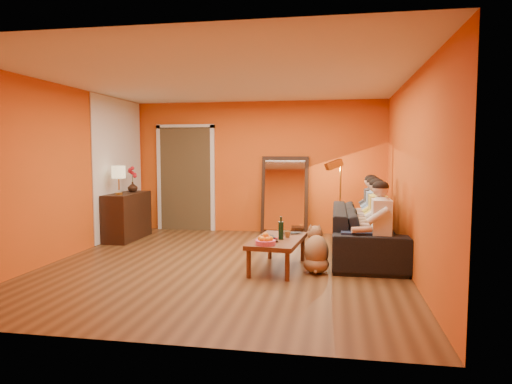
% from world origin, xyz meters
% --- Properties ---
extents(room_shell, '(5.00, 5.50, 2.60)m').
position_xyz_m(room_shell, '(0.00, 0.37, 1.30)').
color(room_shell, brown).
rests_on(room_shell, ground).
extents(white_accent, '(0.02, 1.90, 2.58)m').
position_xyz_m(white_accent, '(-2.48, 1.75, 1.30)').
color(white_accent, white).
rests_on(white_accent, wall_left).
extents(doorway_recess, '(1.06, 0.30, 2.10)m').
position_xyz_m(doorway_recess, '(-1.50, 2.83, 1.05)').
color(doorway_recess, '#3F2D19').
rests_on(doorway_recess, floor).
extents(door_jamb_left, '(0.08, 0.06, 2.20)m').
position_xyz_m(door_jamb_left, '(-2.07, 2.71, 1.05)').
color(door_jamb_left, white).
rests_on(door_jamb_left, wall_back).
extents(door_jamb_right, '(0.08, 0.06, 2.20)m').
position_xyz_m(door_jamb_right, '(-0.93, 2.71, 1.05)').
color(door_jamb_right, white).
rests_on(door_jamb_right, wall_back).
extents(door_header, '(1.22, 0.06, 0.08)m').
position_xyz_m(door_header, '(-1.50, 2.71, 2.12)').
color(door_header, white).
rests_on(door_header, wall_back).
extents(mirror_frame, '(0.92, 0.27, 1.51)m').
position_xyz_m(mirror_frame, '(0.55, 2.63, 0.76)').
color(mirror_frame, black).
rests_on(mirror_frame, floor).
extents(mirror_glass, '(0.78, 0.21, 1.35)m').
position_xyz_m(mirror_glass, '(0.55, 2.59, 0.76)').
color(mirror_glass, white).
rests_on(mirror_glass, mirror_frame).
extents(sideboard, '(0.44, 1.18, 0.85)m').
position_xyz_m(sideboard, '(-2.24, 1.55, 0.42)').
color(sideboard, black).
rests_on(sideboard, floor).
extents(table_lamp, '(0.24, 0.24, 0.51)m').
position_xyz_m(table_lamp, '(-2.24, 1.25, 1.10)').
color(table_lamp, beige).
rests_on(table_lamp, sideboard).
extents(sofa, '(2.58, 1.01, 0.75)m').
position_xyz_m(sofa, '(2.00, 0.90, 0.38)').
color(sofa, black).
rests_on(sofa, floor).
extents(coffee_table, '(0.74, 1.28, 0.42)m').
position_xyz_m(coffee_table, '(0.76, -0.12, 0.21)').
color(coffee_table, brown).
rests_on(coffee_table, floor).
extents(floor_lamp, '(0.36, 0.33, 1.44)m').
position_xyz_m(floor_lamp, '(1.62, 1.95, 0.72)').
color(floor_lamp, '#B38434').
rests_on(floor_lamp, floor).
extents(dog, '(0.42, 0.58, 0.63)m').
position_xyz_m(dog, '(1.29, -0.18, 0.32)').
color(dog, '#9F7648').
rests_on(dog, floor).
extents(person_far_left, '(0.70, 0.44, 1.22)m').
position_xyz_m(person_far_left, '(2.13, -0.10, 0.61)').
color(person_far_left, silver).
rests_on(person_far_left, sofa).
extents(person_mid_left, '(0.70, 0.44, 1.22)m').
position_xyz_m(person_mid_left, '(2.13, 0.45, 0.61)').
color(person_mid_left, '#E3D14B').
rests_on(person_mid_left, sofa).
extents(person_mid_right, '(0.70, 0.44, 1.22)m').
position_xyz_m(person_mid_right, '(2.13, 1.00, 0.61)').
color(person_mid_right, '#7D9CC1').
rests_on(person_mid_right, sofa).
extents(person_far_right, '(0.70, 0.44, 1.22)m').
position_xyz_m(person_far_right, '(2.13, 1.55, 0.61)').
color(person_far_right, '#343539').
rests_on(person_far_right, sofa).
extents(fruit_bowl, '(0.26, 0.26, 0.16)m').
position_xyz_m(fruit_bowl, '(0.66, -0.57, 0.50)').
color(fruit_bowl, '#EE547F').
rests_on(fruit_bowl, coffee_table).
extents(wine_bottle, '(0.07, 0.07, 0.31)m').
position_xyz_m(wine_bottle, '(0.81, -0.17, 0.58)').
color(wine_bottle, black).
rests_on(wine_bottle, coffee_table).
extents(tumbler, '(0.11, 0.11, 0.09)m').
position_xyz_m(tumbler, '(0.88, -0.00, 0.46)').
color(tumbler, '#B27F3F').
rests_on(tumbler, coffee_table).
extents(laptop, '(0.35, 0.30, 0.02)m').
position_xyz_m(laptop, '(0.94, 0.23, 0.43)').
color(laptop, black).
rests_on(laptop, coffee_table).
extents(book_lower, '(0.25, 0.31, 0.03)m').
position_xyz_m(book_lower, '(0.58, -0.32, 0.43)').
color(book_lower, black).
rests_on(book_lower, coffee_table).
extents(book_mid, '(0.25, 0.28, 0.02)m').
position_xyz_m(book_mid, '(0.59, -0.31, 0.45)').
color(book_mid, red).
rests_on(book_mid, book_lower).
extents(book_upper, '(0.22, 0.25, 0.02)m').
position_xyz_m(book_upper, '(0.58, -0.33, 0.47)').
color(book_upper, black).
rests_on(book_upper, book_mid).
extents(vase, '(0.18, 0.18, 0.19)m').
position_xyz_m(vase, '(-2.24, 1.80, 0.95)').
color(vase, black).
rests_on(vase, sideboard).
extents(flowers, '(0.17, 0.17, 0.48)m').
position_xyz_m(flowers, '(-2.24, 1.80, 1.21)').
color(flowers, red).
rests_on(flowers, vase).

